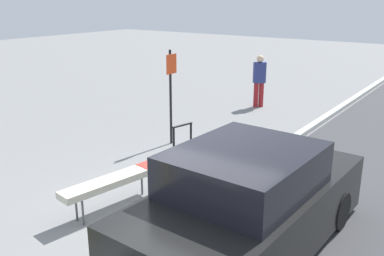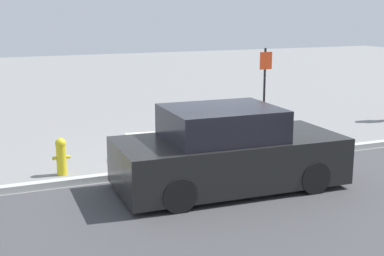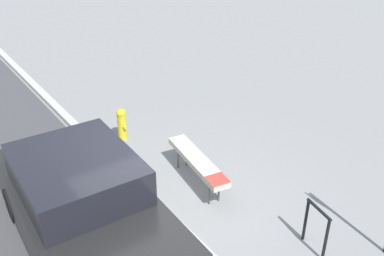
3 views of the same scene
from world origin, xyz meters
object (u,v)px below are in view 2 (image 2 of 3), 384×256
bench (169,135)px  fire_hydrant (61,155)px  parked_car_near (227,152)px  bike_rack (257,123)px  sign_post (265,83)px

bench → fire_hydrant: (-2.47, -0.35, -0.11)m
fire_hydrant → parked_car_near: 3.42m
parked_car_near → bike_rack: bearing=53.6°
sign_post → parked_car_near: 4.81m
bench → bike_rack: 2.56m
bench → sign_post: sign_post is taller
bike_rack → fire_hydrant: size_ratio=1.08×
bench → sign_post: bearing=31.2°
bike_rack → fire_hydrant: (-4.99, -0.79, -0.09)m
bike_rack → parked_car_near: size_ratio=0.19×
sign_post → fire_hydrant: (-5.71, -1.67, -0.98)m
bike_rack → parked_car_near: (-2.26, -2.84, 0.19)m
bike_rack → bench: bearing=-170.1°
sign_post → fire_hydrant: sign_post is taller
parked_car_near → sign_post: bearing=53.3°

